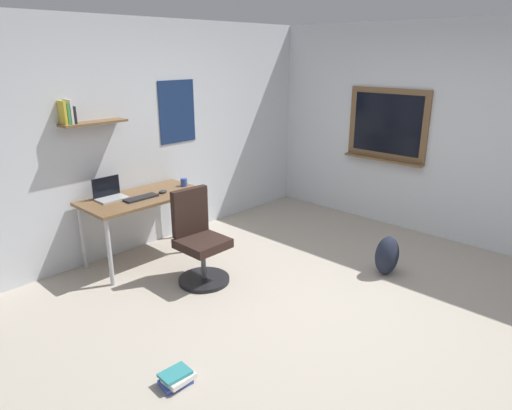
% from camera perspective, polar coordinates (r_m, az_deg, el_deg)
% --- Properties ---
extents(ground_plane, '(5.20, 5.20, 0.00)m').
position_cam_1_polar(ground_plane, '(4.37, 7.94, -12.37)').
color(ground_plane, '#ADA393').
rests_on(ground_plane, ground).
extents(wall_back, '(5.00, 0.30, 2.60)m').
position_cam_1_polar(wall_back, '(5.60, -12.44, 8.56)').
color(wall_back, silver).
rests_on(wall_back, ground).
extents(wall_right, '(0.22, 5.00, 2.60)m').
position_cam_1_polar(wall_right, '(6.02, 22.21, 8.30)').
color(wall_right, silver).
rests_on(wall_right, ground).
extents(desk, '(1.30, 0.67, 0.75)m').
position_cam_1_polar(desk, '(5.14, -13.99, 0.30)').
color(desk, brown).
rests_on(desk, ground).
extents(office_chair, '(0.52, 0.52, 0.95)m').
position_cam_1_polar(office_chair, '(4.65, -7.13, -4.74)').
color(office_chair, black).
rests_on(office_chair, ground).
extents(laptop, '(0.31, 0.21, 0.23)m').
position_cam_1_polar(laptop, '(5.09, -17.82, 1.34)').
color(laptop, '#ADAFB5').
rests_on(laptop, desk).
extents(keyboard, '(0.37, 0.13, 0.02)m').
position_cam_1_polar(keyboard, '(5.01, -14.16, 0.88)').
color(keyboard, black).
rests_on(keyboard, desk).
extents(computer_mouse, '(0.10, 0.06, 0.03)m').
position_cam_1_polar(computer_mouse, '(5.16, -11.57, 1.65)').
color(computer_mouse, '#262628').
rests_on(computer_mouse, desk).
extents(coffee_mug, '(0.08, 0.08, 0.09)m').
position_cam_1_polar(coffee_mug, '(5.38, -9.00, 2.82)').
color(coffee_mug, '#334CA5').
rests_on(coffee_mug, desk).
extents(backpack, '(0.32, 0.22, 0.42)m').
position_cam_1_polar(backpack, '(5.01, 16.04, -6.06)').
color(backpack, '#1E2333').
rests_on(backpack, ground).
extents(book_stack_on_floor, '(0.24, 0.19, 0.10)m').
position_cam_1_polar(book_stack_on_floor, '(3.49, -9.86, -20.55)').
color(book_stack_on_floor, '#3851B2').
rests_on(book_stack_on_floor, ground).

